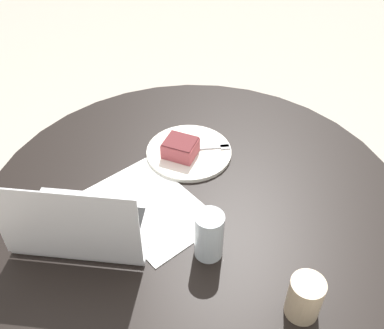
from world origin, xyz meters
TOP-DOWN VIEW (x-y plane):
  - dining_table at (0.00, 0.00)m, footprint 1.14×1.14m
  - paper_document at (-0.09, -0.08)m, footprint 0.38×0.31m
  - plate at (-0.11, 0.15)m, footprint 0.25×0.25m
  - cake_slice at (-0.12, 0.12)m, footprint 0.10×0.09m
  - fork at (-0.07, 0.19)m, footprint 0.15×0.12m
  - coffee_glass at (0.36, -0.17)m, footprint 0.07×0.07m
  - water_glass at (0.12, -0.13)m, footprint 0.07×0.07m
  - laptop at (-0.17, -0.25)m, footprint 0.38×0.33m

SIDE VIEW (x-z plane):
  - dining_table at x=0.00m, z-range 0.25..0.97m
  - paper_document at x=-0.09m, z-range 0.72..0.72m
  - plate at x=-0.11m, z-range 0.72..0.73m
  - fork at x=-0.07m, z-range 0.73..0.74m
  - cake_slice at x=-0.12m, z-range 0.73..0.78m
  - laptop at x=-0.17m, z-range 0.65..0.88m
  - coffee_glass at x=0.36m, z-range 0.72..0.82m
  - water_glass at x=0.12m, z-range 0.72..0.85m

